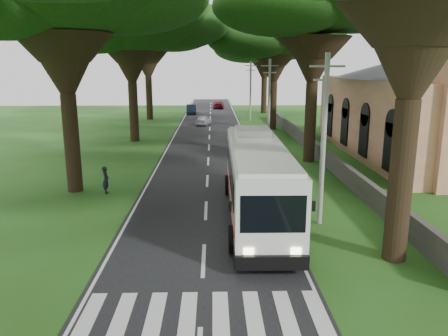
# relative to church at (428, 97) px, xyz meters

# --- Properties ---
(ground) EXTENTS (140.00, 140.00, 0.00)m
(ground) POSITION_rel_church_xyz_m (-17.86, -21.55, -4.91)
(ground) COLOR #274E16
(ground) RESTS_ON ground
(road) EXTENTS (8.00, 120.00, 0.04)m
(road) POSITION_rel_church_xyz_m (-17.86, 3.45, -4.90)
(road) COLOR black
(road) RESTS_ON ground
(crosswalk) EXTENTS (8.00, 3.00, 0.01)m
(crosswalk) POSITION_rel_church_xyz_m (-17.86, -23.55, -4.91)
(crosswalk) COLOR silver
(crosswalk) RESTS_ON ground
(property_wall) EXTENTS (0.35, 50.00, 1.20)m
(property_wall) POSITION_rel_church_xyz_m (-8.86, 2.45, -4.31)
(property_wall) COLOR #383533
(property_wall) RESTS_ON ground
(church) EXTENTS (14.00, 24.00, 11.60)m
(church) POSITION_rel_church_xyz_m (0.00, 0.00, 0.00)
(church) COLOR tan
(church) RESTS_ON ground
(pole_near) EXTENTS (1.60, 0.24, 8.00)m
(pole_near) POSITION_rel_church_xyz_m (-12.36, -15.55, -0.73)
(pole_near) COLOR gray
(pole_near) RESTS_ON ground
(pole_mid) EXTENTS (1.60, 0.24, 8.00)m
(pole_mid) POSITION_rel_church_xyz_m (-12.36, 4.45, -0.73)
(pole_mid) COLOR gray
(pole_mid) RESTS_ON ground
(pole_far) EXTENTS (1.60, 0.24, 8.00)m
(pole_far) POSITION_rel_church_xyz_m (-12.36, 24.45, -0.73)
(pole_far) COLOR gray
(pole_far) RESTS_ON ground
(tree_l_midb) EXTENTS (16.03, 16.03, 15.36)m
(tree_l_midb) POSITION_rel_church_xyz_m (-25.36, 8.45, 6.97)
(tree_l_midb) COLOR black
(tree_l_midb) RESTS_ON ground
(tree_l_far) EXTENTS (14.83, 14.83, 15.27)m
(tree_l_far) POSITION_rel_church_xyz_m (-26.36, 26.45, 7.10)
(tree_l_far) COLOR black
(tree_l_far) RESTS_ON ground
(tree_r_midb) EXTENTS (14.18, 14.18, 14.39)m
(tree_r_midb) POSITION_rel_church_xyz_m (-10.36, 16.45, 6.34)
(tree_r_midb) COLOR black
(tree_r_midb) RESTS_ON ground
(tree_r_far) EXTENTS (14.49, 14.49, 14.12)m
(tree_r_far) POSITION_rel_church_xyz_m (-9.36, 34.45, 6.03)
(tree_r_far) COLOR black
(tree_r_far) RESTS_ON ground
(coach_bus) EXTENTS (3.11, 12.73, 3.75)m
(coach_bus) POSITION_rel_church_xyz_m (-15.31, -14.55, -2.89)
(coach_bus) COLOR white
(coach_bus) RESTS_ON ground
(distant_car_a) EXTENTS (2.25, 3.82, 1.22)m
(distant_car_a) POSITION_rel_church_xyz_m (-18.66, 20.06, -4.27)
(distant_car_a) COLOR #ACABB0
(distant_car_a) RESTS_ON road
(distant_car_b) EXTENTS (1.72, 4.40, 1.43)m
(distant_car_b) POSITION_rel_church_xyz_m (-20.86, 33.53, -4.17)
(distant_car_b) COLOR navy
(distant_car_b) RESTS_ON road
(distant_car_c) EXTENTS (1.98, 4.51, 1.29)m
(distant_car_c) POSITION_rel_church_xyz_m (-16.47, 42.36, -4.23)
(distant_car_c) COLOR maroon
(distant_car_c) RESTS_ON road
(pedestrian) EXTENTS (0.49, 0.66, 1.64)m
(pedestrian) POSITION_rel_church_xyz_m (-23.84, -10.18, -4.09)
(pedestrian) COLOR black
(pedestrian) RESTS_ON ground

